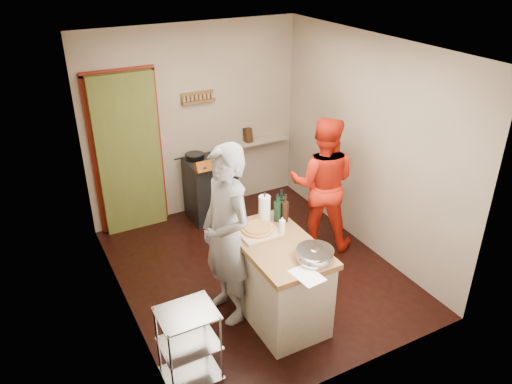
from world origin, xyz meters
The scene contains 10 objects.
floor centered at (0.00, 0.00, 0.00)m, with size 3.50×3.50×0.00m, color black.
back_wall centered at (-0.64, 1.78, 1.13)m, with size 3.00×0.44×2.60m.
left_wall centered at (-1.50, 0.00, 1.30)m, with size 0.04×3.50×2.60m, color tan.
right_wall centered at (1.50, 0.00, 1.30)m, with size 0.04×3.50×2.60m, color tan.
ceiling centered at (0.00, 0.00, 2.61)m, with size 3.00×3.50×0.02m, color white.
stove centered at (0.05, 1.42, 0.45)m, with size 0.60×0.63×1.00m.
wire_shelving centered at (-1.28, -1.20, 0.44)m, with size 0.48×0.40×0.80m.
island centered at (-0.17, -0.78, 0.47)m, with size 0.69×1.32×1.20m.
person_stripe centered at (-0.60, -0.51, 0.94)m, with size 0.69×0.45×1.88m, color #B7B8BD.
person_red centered at (1.00, 0.16, 0.85)m, with size 0.82×0.64×1.69m, color red.
Camera 1 is at (-2.26, -4.27, 3.53)m, focal length 35.00 mm.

